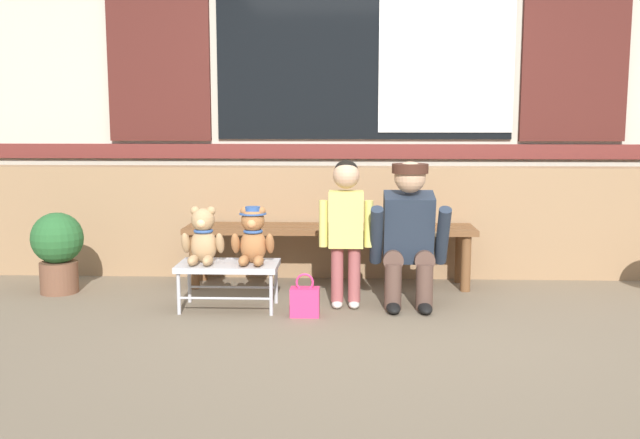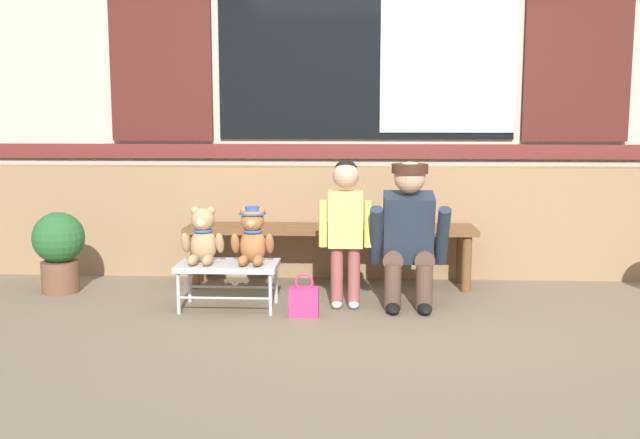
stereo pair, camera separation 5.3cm
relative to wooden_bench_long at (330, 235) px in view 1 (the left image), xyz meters
The scene contains 11 objects.
ground_plane 1.15m from the wooden_bench_long, 76.34° to the right, with size 60.00×60.00×0.00m, color #756651.
brick_low_wall 0.45m from the wooden_bench_long, 54.79° to the left, with size 6.74×0.25×0.85m, color #997551.
shop_facade 1.76m from the wooden_bench_long, 73.48° to the left, with size 6.88×0.26×3.74m.
wooden_bench_long is the anchor object (origin of this frame).
small_display_bench 0.93m from the wooden_bench_long, 132.80° to the right, with size 0.64×0.36×0.30m.
teddy_bear_plain 1.05m from the wooden_bench_long, 139.32° to the right, with size 0.28×0.26×0.36m.
teddy_bear_with_hat 0.83m from the wooden_bench_long, 124.72° to the right, with size 0.28×0.27×0.36m.
child_standing 0.67m from the wooden_bench_long, 78.76° to the right, with size 0.35×0.18×0.96m.
adult_crouching 0.79m from the wooden_bench_long, 47.03° to the right, with size 0.50×0.49×0.95m.
handbag_on_ground 0.89m from the wooden_bench_long, 98.74° to the right, with size 0.18×0.11×0.27m.
potted_plant 1.92m from the wooden_bench_long, behind, with size 0.36×0.36×0.57m.
Camera 1 is at (-0.11, -4.10, 1.22)m, focal length 40.31 mm.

